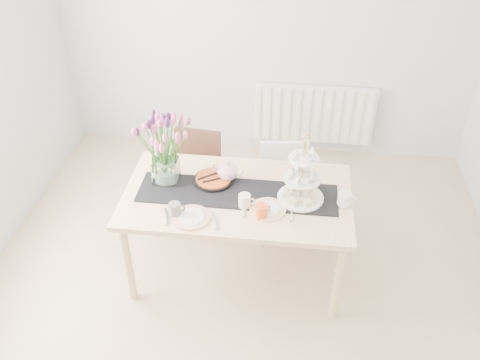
# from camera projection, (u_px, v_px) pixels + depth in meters

# --- Properties ---
(room_shell) EXTENTS (4.50, 4.50, 4.50)m
(room_shell) POSITION_uv_depth(u_px,v_px,m) (238.00, 166.00, 2.88)
(room_shell) COLOR tan
(room_shell) RESTS_ON ground
(radiator) EXTENTS (1.20, 0.08, 0.60)m
(radiator) POSITION_uv_depth(u_px,v_px,m) (314.00, 114.00, 5.09)
(radiator) COLOR white
(radiator) RESTS_ON room_shell
(dining_table) EXTENTS (1.60, 0.90, 0.75)m
(dining_table) POSITION_uv_depth(u_px,v_px,m) (237.00, 202.00, 3.61)
(dining_table) COLOR tan
(dining_table) RESTS_ON ground
(chair_brown) EXTENTS (0.43, 0.43, 0.79)m
(chair_brown) POSITION_uv_depth(u_px,v_px,m) (196.00, 170.00, 4.31)
(chair_brown) COLOR #381E14
(chair_brown) RESTS_ON ground
(chair_white) EXTENTS (0.43, 0.43, 0.79)m
(chair_white) POSITION_uv_depth(u_px,v_px,m) (284.00, 183.00, 4.16)
(chair_white) COLOR silver
(chair_white) RESTS_ON ground
(table_runner) EXTENTS (1.40, 0.35, 0.01)m
(table_runner) POSITION_uv_depth(u_px,v_px,m) (237.00, 193.00, 3.56)
(table_runner) COLOR black
(table_runner) RESTS_ON dining_table
(tulip_vase) EXTENTS (0.63, 0.63, 0.53)m
(tulip_vase) POSITION_uv_depth(u_px,v_px,m) (163.00, 140.00, 3.49)
(tulip_vase) COLOR silver
(tulip_vase) RESTS_ON dining_table
(cake_stand) EXTENTS (0.32, 0.32, 0.47)m
(cake_stand) POSITION_uv_depth(u_px,v_px,m) (302.00, 184.00, 3.44)
(cake_stand) COLOR gold
(cake_stand) RESTS_ON dining_table
(teapot) EXTENTS (0.30, 0.27, 0.16)m
(teapot) POSITION_uv_depth(u_px,v_px,m) (228.00, 171.00, 3.65)
(teapot) COLOR white
(teapot) RESTS_ON dining_table
(cream_jug) EXTENTS (0.09, 0.09, 0.09)m
(cream_jug) POSITION_uv_depth(u_px,v_px,m) (344.00, 199.00, 3.44)
(cream_jug) COLOR white
(cream_jug) RESTS_ON dining_table
(tart_tin) EXTENTS (0.29, 0.29, 0.03)m
(tart_tin) POSITION_uv_depth(u_px,v_px,m) (214.00, 180.00, 3.67)
(tart_tin) COLOR black
(tart_tin) RESTS_ON dining_table
(mug_grey) EXTENTS (0.10, 0.10, 0.10)m
(mug_grey) POSITION_uv_depth(u_px,v_px,m) (175.00, 210.00, 3.35)
(mug_grey) COLOR slate
(mug_grey) RESTS_ON dining_table
(mug_white) EXTENTS (0.08, 0.08, 0.10)m
(mug_white) POSITION_uv_depth(u_px,v_px,m) (245.00, 201.00, 3.42)
(mug_white) COLOR white
(mug_white) RESTS_ON dining_table
(mug_orange) EXTENTS (0.12, 0.12, 0.10)m
(mug_orange) POSITION_uv_depth(u_px,v_px,m) (261.00, 211.00, 3.34)
(mug_orange) COLOR #FE541C
(mug_orange) RESTS_ON dining_table
(plate_left) EXTENTS (0.34, 0.34, 0.01)m
(plate_left) POSITION_uv_depth(u_px,v_px,m) (191.00, 217.00, 3.35)
(plate_left) COLOR silver
(plate_left) RESTS_ON dining_table
(plate_right) EXTENTS (0.28, 0.28, 0.01)m
(plate_right) POSITION_uv_depth(u_px,v_px,m) (268.00, 209.00, 3.42)
(plate_right) COLOR white
(plate_right) RESTS_ON dining_table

